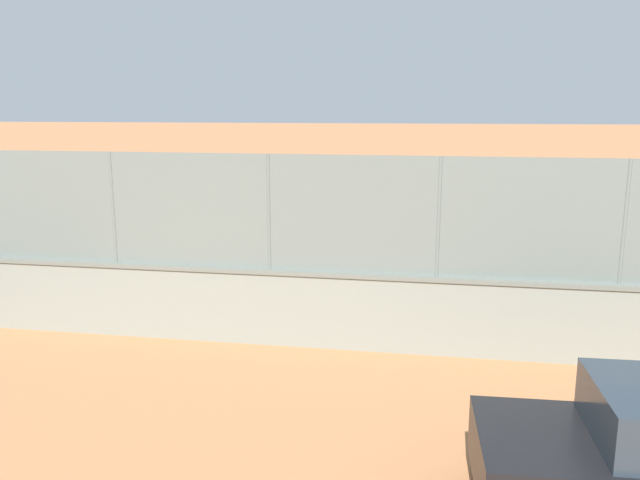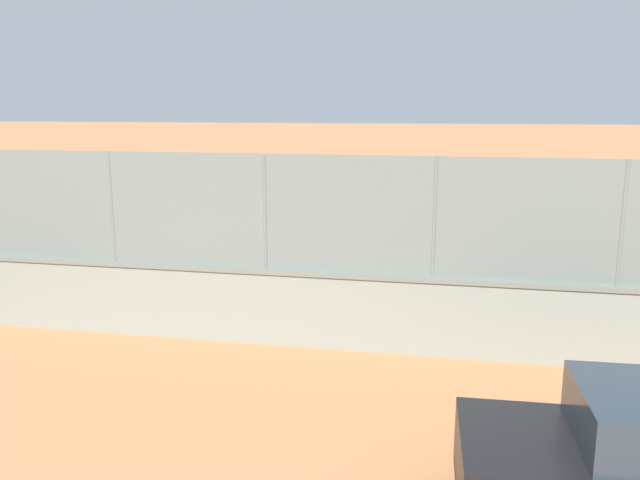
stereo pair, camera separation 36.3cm
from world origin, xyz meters
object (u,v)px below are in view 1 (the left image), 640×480
player_foreground_swinging (284,227)px  player_at_service_line (363,262)px  player_baseline_waiting (284,272)px  sports_ball (273,264)px

player_foreground_swinging → player_at_service_line: size_ratio=0.90×
player_baseline_waiting → player_at_service_line: (-1.69, -0.72, 0.12)m
player_foreground_swinging → player_at_service_line: player_at_service_line is taller
player_baseline_waiting → player_foreground_swinging: bearing=-78.5°
player_baseline_waiting → sports_ball: player_baseline_waiting is taller
player_at_service_line → sports_ball: (2.81, -3.18, -0.94)m
player_foreground_swinging → player_baseline_waiting: size_ratio=1.01×
sports_ball → player_baseline_waiting: bearing=106.1°
player_baseline_waiting → sports_ball: 4.14m
player_baseline_waiting → sports_ball: bearing=-73.9°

